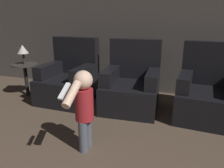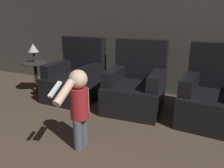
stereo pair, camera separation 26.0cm
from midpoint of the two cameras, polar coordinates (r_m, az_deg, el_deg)
wall_back at (r=3.89m, az=11.10°, el=16.80°), size 8.40×0.05×2.60m
armchair_left at (r=3.61m, az=-7.37°, el=1.36°), size 0.80×0.84×0.99m
armchair_middle at (r=3.21m, az=8.55°, el=-0.72°), size 0.82×0.86×0.99m
armchair_right at (r=3.12m, az=27.38°, el=-3.10°), size 0.84×0.88×0.99m
person_toddler at (r=2.16m, az=-5.27°, el=-5.18°), size 0.18×0.57×0.83m
side_table at (r=4.00m, az=-17.68°, el=3.91°), size 0.42×0.42×0.55m
lamp at (r=3.94m, az=-18.14°, el=8.84°), size 0.18×0.18×0.32m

